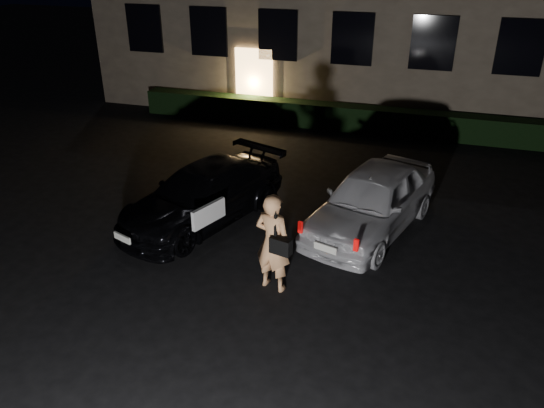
% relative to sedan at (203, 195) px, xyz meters
% --- Properties ---
extents(ground, '(80.00, 80.00, 0.00)m').
position_rel_sedan_xyz_m(ground, '(1.97, -2.84, -0.65)').
color(ground, black).
rests_on(ground, ground).
extents(hedge, '(15.00, 0.70, 0.85)m').
position_rel_sedan_xyz_m(hedge, '(1.97, 7.66, -0.23)').
color(hedge, black).
rests_on(hedge, ground).
extents(sedan, '(3.27, 4.86, 1.31)m').
position_rel_sedan_xyz_m(sedan, '(0.00, 0.00, 0.00)').
color(sedan, black).
rests_on(sedan, ground).
extents(hatch, '(2.95, 4.68, 1.48)m').
position_rel_sedan_xyz_m(hatch, '(3.82, 0.71, 0.09)').
color(hatch, silver).
rests_on(hatch, ground).
extents(man, '(0.83, 0.63, 1.97)m').
position_rel_sedan_xyz_m(man, '(2.37, -2.12, 0.33)').
color(man, '#E39E67').
rests_on(man, ground).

